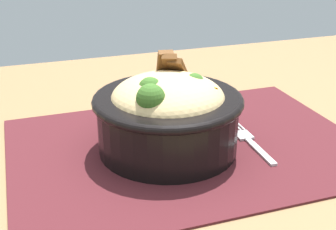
% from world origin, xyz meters
% --- Properties ---
extents(table, '(1.26, 0.94, 0.75)m').
position_xyz_m(table, '(0.00, 0.00, 0.69)').
color(table, olive).
rests_on(table, ground_plane).
extents(placemat, '(0.48, 0.34, 0.00)m').
position_xyz_m(placemat, '(0.02, -0.00, 0.75)').
color(placemat, '#47191E').
rests_on(placemat, table).
extents(bowl, '(0.20, 0.20, 0.13)m').
position_xyz_m(bowl, '(-0.01, -0.00, 0.81)').
color(bowl, black).
rests_on(bowl, placemat).
extents(fork, '(0.02, 0.13, 0.00)m').
position_xyz_m(fork, '(0.10, -0.02, 0.75)').
color(fork, '#BDBDBD').
rests_on(fork, placemat).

